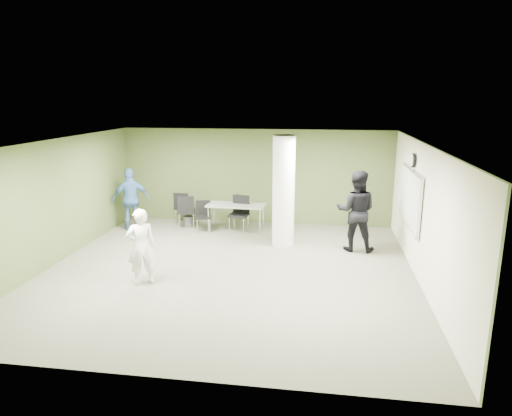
% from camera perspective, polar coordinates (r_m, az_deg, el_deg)
% --- Properties ---
extents(floor, '(8.00, 8.00, 0.00)m').
position_cam_1_polar(floor, '(10.13, -3.36, -7.79)').
color(floor, '#565644').
rests_on(floor, ground).
extents(ceiling, '(8.00, 8.00, 0.00)m').
position_cam_1_polar(ceiling, '(9.47, -3.60, 8.17)').
color(ceiling, white).
rests_on(ceiling, wall_back).
extents(wall_back, '(8.00, 2.80, 0.02)m').
position_cam_1_polar(wall_back, '(13.56, -0.01, 3.93)').
color(wall_back, '#495B2B').
rests_on(wall_back, floor).
extents(wall_left, '(0.02, 8.00, 2.80)m').
position_cam_1_polar(wall_left, '(11.22, -23.90, 0.65)').
color(wall_left, '#495B2B').
rests_on(wall_left, floor).
extents(wall_right_cream, '(0.02, 8.00, 2.80)m').
position_cam_1_polar(wall_right_cream, '(9.72, 20.27, -0.91)').
color(wall_right_cream, beige).
rests_on(wall_right_cream, floor).
extents(column, '(0.56, 0.56, 2.80)m').
position_cam_1_polar(column, '(11.50, 3.46, 2.11)').
color(column, silver).
rests_on(column, floor).
extents(whiteboard, '(0.05, 2.30, 1.30)m').
position_cam_1_polar(whiteboard, '(10.83, 18.68, 1.21)').
color(whiteboard, silver).
rests_on(whiteboard, wall_right_cream).
extents(wall_clock, '(0.06, 0.32, 0.32)m').
position_cam_1_polar(wall_clock, '(10.69, 19.03, 5.66)').
color(wall_clock, black).
rests_on(wall_clock, wall_right_cream).
extents(folding_table, '(1.64, 0.76, 1.02)m').
position_cam_1_polar(folding_table, '(12.83, -2.48, 0.25)').
color(folding_table, gray).
rests_on(folding_table, floor).
extents(wastebasket, '(0.27, 0.27, 0.31)m').
position_cam_1_polar(wastebasket, '(13.50, -8.44, -1.68)').
color(wastebasket, '#4C4C4C').
rests_on(wastebasket, floor).
extents(chair_back_left, '(0.52, 0.52, 0.95)m').
position_cam_1_polar(chair_back_left, '(13.79, -9.13, 0.35)').
color(chair_back_left, black).
rests_on(chair_back_left, floor).
extents(chair_back_right, '(0.60, 0.60, 0.98)m').
position_cam_1_polar(chair_back_right, '(13.23, -8.74, -0.15)').
color(chair_back_right, black).
rests_on(chair_back_right, floor).
extents(chair_table_left, '(0.52, 0.52, 0.85)m').
position_cam_1_polar(chair_table_left, '(12.99, -6.62, -0.68)').
color(chair_table_left, black).
rests_on(chair_table_left, floor).
extents(chair_table_right, '(0.57, 0.57, 1.02)m').
position_cam_1_polar(chair_table_right, '(12.80, -2.04, -0.35)').
color(chair_table_right, black).
rests_on(chair_table_right, floor).
extents(woman_white, '(0.69, 0.60, 1.58)m').
position_cam_1_polar(woman_white, '(9.46, -14.16, -4.71)').
color(woman_white, white).
rests_on(woman_white, floor).
extents(man_black, '(1.04, 0.85, 2.00)m').
position_cam_1_polar(man_black, '(11.39, 12.40, -0.36)').
color(man_black, black).
rests_on(man_black, floor).
extents(man_blue, '(1.12, 0.86, 1.76)m').
position_cam_1_polar(man_blue, '(13.42, -15.34, 1.07)').
color(man_blue, teal).
rests_on(man_blue, floor).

